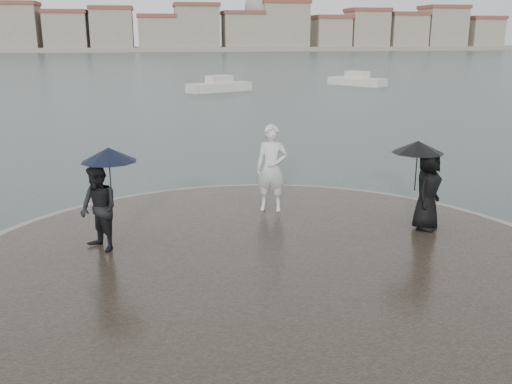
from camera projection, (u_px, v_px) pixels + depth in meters
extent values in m
cylinder|color=gray|center=(268.00, 278.00, 10.51)|extent=(12.50, 12.50, 0.32)
cylinder|color=#2D261E|center=(268.00, 277.00, 10.50)|extent=(11.90, 11.90, 0.36)
imported|color=silver|center=(272.00, 168.00, 13.63)|extent=(0.88, 0.72, 2.09)
imported|color=black|center=(99.00, 209.00, 11.10)|extent=(1.02, 1.05, 1.71)
cylinder|color=black|center=(111.00, 182.00, 11.11)|extent=(0.02, 0.02, 0.90)
cone|color=black|center=(109.00, 155.00, 10.96)|extent=(1.08, 1.08, 0.28)
imported|color=black|center=(427.00, 190.00, 12.34)|extent=(1.01, 1.01, 1.77)
cylinder|color=black|center=(416.00, 171.00, 12.29)|extent=(0.02, 0.02, 0.90)
cone|color=black|center=(418.00, 147.00, 12.15)|extent=(1.12, 1.12, 0.26)
cube|color=gray|center=(158.00, 49.00, 161.72)|extent=(260.00, 20.00, 1.20)
cube|color=#9F947E|center=(16.00, 29.00, 151.13)|extent=(12.00, 10.00, 12.00)
cube|color=brown|center=(13.00, 3.00, 149.40)|extent=(12.60, 10.60, 1.00)
cube|color=#9F947E|center=(67.00, 33.00, 153.61)|extent=(11.00, 10.00, 10.00)
cube|color=brown|center=(65.00, 12.00, 152.15)|extent=(11.60, 10.60, 1.00)
cube|color=#9F947E|center=(112.00, 31.00, 155.52)|extent=(11.00, 10.00, 11.00)
cube|color=brown|center=(111.00, 8.00, 153.92)|extent=(11.60, 10.60, 1.00)
cube|color=#9F947E|center=(157.00, 35.00, 157.83)|extent=(10.00, 10.00, 9.00)
cube|color=brown|center=(156.00, 16.00, 156.50)|extent=(10.60, 10.60, 1.00)
cube|color=#9F947E|center=(197.00, 29.00, 159.31)|extent=(12.00, 10.00, 12.00)
cube|color=brown|center=(196.00, 5.00, 157.58)|extent=(12.60, 10.60, 1.00)
cube|color=#9F947E|center=(243.00, 33.00, 161.79)|extent=(11.00, 10.00, 10.00)
cube|color=brown|center=(242.00, 13.00, 160.33)|extent=(11.60, 10.60, 1.00)
cube|color=#9F947E|center=(284.00, 28.00, 163.44)|extent=(13.00, 10.00, 13.00)
cube|color=brown|center=(284.00, 2.00, 161.57)|extent=(13.60, 10.60, 1.00)
cube|color=#9F947E|center=(330.00, 35.00, 166.35)|extent=(10.00, 10.00, 9.00)
cube|color=brown|center=(331.00, 17.00, 165.02)|extent=(10.60, 10.60, 1.00)
cube|color=#9F947E|center=(366.00, 31.00, 167.96)|extent=(11.00, 10.00, 11.00)
cube|color=brown|center=(367.00, 10.00, 166.37)|extent=(11.60, 10.60, 1.00)
cube|color=#9F947E|center=(404.00, 33.00, 170.14)|extent=(11.00, 10.00, 10.00)
cube|color=brown|center=(406.00, 14.00, 168.68)|extent=(11.60, 10.60, 1.00)
cube|color=#9F947E|center=(442.00, 30.00, 171.92)|extent=(12.00, 10.00, 12.00)
cube|color=brown|center=(444.00, 7.00, 170.19)|extent=(12.60, 10.60, 1.00)
cube|color=#9F947E|center=(481.00, 35.00, 174.53)|extent=(10.00, 10.00, 9.00)
cube|color=brown|center=(483.00, 18.00, 173.20)|extent=(10.60, 10.60, 1.00)
sphere|color=gray|center=(262.00, 8.00, 162.85)|extent=(10.00, 10.00, 10.00)
cube|color=beige|center=(219.00, 88.00, 46.64)|extent=(5.63, 3.92, 0.90)
cube|color=beige|center=(219.00, 81.00, 46.48)|extent=(2.33, 1.98, 0.90)
cube|color=beige|center=(357.00, 83.00, 52.24)|extent=(4.50, 5.41, 0.90)
cube|color=beige|center=(357.00, 76.00, 52.08)|extent=(2.14, 2.32, 0.90)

